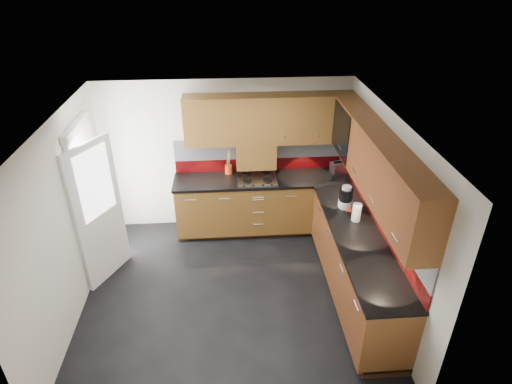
{
  "coord_description": "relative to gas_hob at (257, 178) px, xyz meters",
  "views": [
    {
      "loc": [
        0.01,
        -4.29,
        3.98
      ],
      "look_at": [
        0.38,
        0.65,
        1.18
      ],
      "focal_mm": 30.0,
      "sensor_mm": 36.0,
      "label": 1
    }
  ],
  "objects": [
    {
      "name": "room",
      "position": [
        -0.45,
        -1.47,
        0.54
      ],
      "size": [
        4.0,
        3.8,
        2.64
      ],
      "color": "black"
    },
    {
      "name": "countertop",
      "position": [
        0.6,
        -0.77,
        -0.04
      ],
      "size": [
        2.72,
        3.22,
        0.04
      ],
      "color": "black",
      "rests_on": "base_cabinets"
    },
    {
      "name": "paper_towel",
      "position": [
        1.19,
        -1.23,
        0.11
      ],
      "size": [
        0.13,
        0.13,
        0.24
      ],
      "primitive_type": "cylinder",
      "rotation": [
        0.0,
        0.0,
        0.11
      ],
      "color": "white",
      "rests_on": "countertop"
    },
    {
      "name": "base_cabinets",
      "position": [
        0.62,
        -0.75,
        -0.52
      ],
      "size": [
        2.7,
        3.2,
        0.95
      ],
      "color": "#5E3715",
      "rests_on": "room"
    },
    {
      "name": "toaster",
      "position": [
        1.3,
        0.11,
        0.08
      ],
      "size": [
        0.3,
        0.23,
        0.19
      ],
      "color": "silver",
      "rests_on": "countertop"
    },
    {
      "name": "gas_hob",
      "position": [
        0.0,
        0.0,
        0.0
      ],
      "size": [
        0.6,
        0.52,
        0.05
      ],
      "color": "silver",
      "rests_on": "countertop"
    },
    {
      "name": "orange_cloth",
      "position": [
        1.19,
        -0.98,
        -0.01
      ],
      "size": [
        0.16,
        0.14,
        0.01
      ],
      "primitive_type": "cube",
      "rotation": [
        0.0,
        0.0,
        -0.2
      ],
      "color": "red",
      "rests_on": "countertop"
    },
    {
      "name": "food_processor",
      "position": [
        1.13,
        -0.89,
        0.13
      ],
      "size": [
        0.19,
        0.19,
        0.31
      ],
      "color": "white",
      "rests_on": "countertop"
    },
    {
      "name": "backsplash",
      "position": [
        0.83,
        -0.54,
        0.25
      ],
      "size": [
        2.7,
        3.2,
        0.54
      ],
      "color": "maroon",
      "rests_on": "countertop"
    },
    {
      "name": "utensil_pot",
      "position": [
        -0.42,
        0.23,
        0.08
      ],
      "size": [
        0.11,
        0.11,
        0.4
      ],
      "color": "#D84814",
      "rests_on": "countertop"
    },
    {
      "name": "upper_cabinets",
      "position": [
        0.78,
        -0.69,
        0.88
      ],
      "size": [
        2.5,
        3.2,
        0.72
      ],
      "color": "#5E3715",
      "rests_on": "room"
    },
    {
      "name": "back_door",
      "position": [
        -2.23,
        -0.72,
        0.08
      ],
      "size": [
        0.42,
        1.19,
        2.04
      ],
      "color": "white",
      "rests_on": "room"
    },
    {
      "name": "glass_cabinet",
      "position": [
        1.26,
        -0.4,
        0.91
      ],
      "size": [
        0.32,
        0.8,
        0.66
      ],
      "color": "black",
      "rests_on": "room"
    },
    {
      "name": "extractor_hood",
      "position": [
        0.0,
        0.17,
        0.32
      ],
      "size": [
        0.6,
        0.33,
        0.4
      ],
      "primitive_type": "cube",
      "color": "#5E3715",
      "rests_on": "room"
    }
  ]
}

